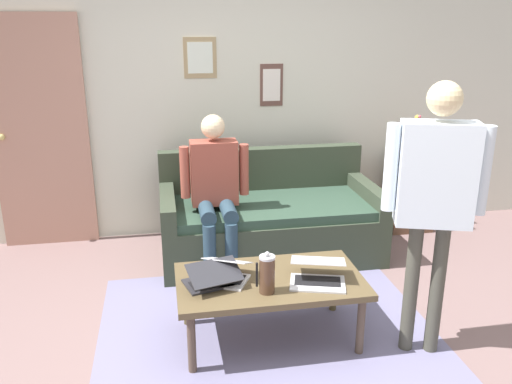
{
  "coord_description": "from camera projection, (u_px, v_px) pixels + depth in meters",
  "views": [
    {
      "loc": [
        0.67,
        2.73,
        1.98
      ],
      "look_at": [
        0.02,
        -0.84,
        0.8
      ],
      "focal_mm": 37.1,
      "sensor_mm": 36.0,
      "label": 1
    }
  ],
  "objects": [
    {
      "name": "area_rug",
      "position": [
        273.0,
        346.0,
        3.37
      ],
      "size": [
        2.21,
        2.2,
        0.01
      ],
      "primitive_type": "cube",
      "color": "slate",
      "rests_on": "ground_plane"
    },
    {
      "name": "flower_vase",
      "position": [
        414.0,
        141.0,
        5.02
      ],
      "size": [
        0.08,
        0.09,
        0.43
      ],
      "color": "#8DA2A4",
      "rests_on": "side_shelf"
    },
    {
      "name": "person_seated",
      "position": [
        215.0,
        185.0,
        4.22
      ],
      "size": [
        0.55,
        0.51,
        1.28
      ],
      "color": "#283E4D",
      "rests_on": "ground_plane"
    },
    {
      "name": "coffee_table",
      "position": [
        270.0,
        285.0,
        3.35
      ],
      "size": [
        1.18,
        0.67,
        0.43
      ],
      "color": "brown",
      "rests_on": "ground_plane"
    },
    {
      "name": "couch",
      "position": [
        269.0,
        221.0,
        4.64
      ],
      "size": [
        1.86,
        0.92,
        0.88
      ],
      "color": "#343E2E",
      "rests_on": "ground_plane"
    },
    {
      "name": "back_wall",
      "position": [
        232.0,
        91.0,
        4.92
      ],
      "size": [
        7.04,
        0.11,
        2.7
      ],
      "color": "beige",
      "rests_on": "ground_plane"
    },
    {
      "name": "side_shelf",
      "position": [
        409.0,
        194.0,
        5.18
      ],
      "size": [
        0.42,
        0.32,
        0.71
      ],
      "color": "brown",
      "rests_on": "ground_plane"
    },
    {
      "name": "ground_plane",
      "position": [
        283.0,
        355.0,
        3.28
      ],
      "size": [
        7.68,
        7.68,
        0.0
      ],
      "primitive_type": "plane",
      "color": "#7B605E"
    },
    {
      "name": "french_press",
      "position": [
        267.0,
        274.0,
        3.13
      ],
      "size": [
        0.12,
        0.1,
        0.26
      ],
      "color": "#4C3323",
      "rests_on": "coffee_table"
    },
    {
      "name": "laptop_right",
      "position": [
        212.0,
        279.0,
        3.23
      ],
      "size": [
        0.38,
        0.34,
        0.15
      ],
      "color": "#28282D",
      "rests_on": "coffee_table"
    },
    {
      "name": "person_standing",
      "position": [
        435.0,
        187.0,
        3.02
      ],
      "size": [
        0.58,
        0.31,
        1.67
      ],
      "color": "#46453A",
      "rests_on": "ground_plane"
    },
    {
      "name": "laptop_center",
      "position": [
        226.0,
        273.0,
        3.31
      ],
      "size": [
        0.38,
        0.37,
        0.15
      ],
      "color": "silver",
      "rests_on": "coffee_table"
    },
    {
      "name": "interior_door",
      "position": [
        40.0,
        134.0,
        4.65
      ],
      "size": [
        0.82,
        0.09,
        2.05
      ],
      "color": "tan",
      "rests_on": "ground_plane"
    },
    {
      "name": "laptop_left",
      "position": [
        318.0,
        275.0,
        3.27
      ],
      "size": [
        0.41,
        0.39,
        0.14
      ],
      "color": "silver",
      "rests_on": "coffee_table"
    }
  ]
}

